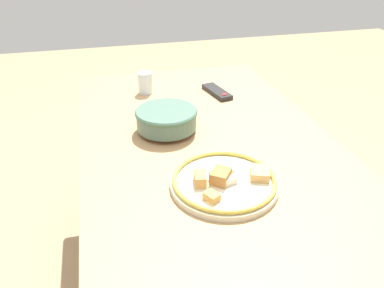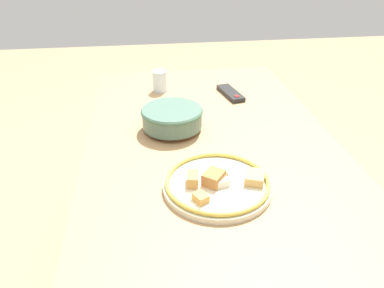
% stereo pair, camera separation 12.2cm
% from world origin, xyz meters
% --- Properties ---
extents(ground_plane, '(8.00, 8.00, 0.00)m').
position_xyz_m(ground_plane, '(0.00, 0.00, 0.00)').
color(ground_plane, '#9E8460').
extents(dining_table, '(1.58, 0.89, 0.73)m').
position_xyz_m(dining_table, '(0.00, 0.00, 0.65)').
color(dining_table, tan).
rests_on(dining_table, ground_plane).
extents(noodle_bowl, '(0.23, 0.23, 0.09)m').
position_xyz_m(noodle_bowl, '(-0.13, -0.13, 0.78)').
color(noodle_bowl, '#4C6B5B').
rests_on(noodle_bowl, dining_table).
extents(food_plate, '(0.32, 0.32, 0.05)m').
position_xyz_m(food_plate, '(0.25, -0.03, 0.75)').
color(food_plate, beige).
rests_on(food_plate, dining_table).
extents(tv_remote, '(0.19, 0.10, 0.02)m').
position_xyz_m(tv_remote, '(-0.42, 0.16, 0.74)').
color(tv_remote, black).
rests_on(tv_remote, dining_table).
extents(drinking_glass, '(0.07, 0.07, 0.10)m').
position_xyz_m(drinking_glass, '(-0.52, -0.15, 0.78)').
color(drinking_glass, silver).
rests_on(drinking_glass, dining_table).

